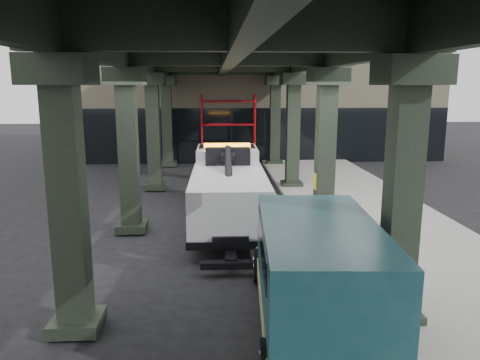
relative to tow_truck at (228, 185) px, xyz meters
name	(u,v)px	position (x,y,z in m)	size (l,w,h in m)	color
ground	(245,252)	(0.38, -2.98, -1.25)	(90.00, 90.00, 0.00)	black
sidewalk	(381,226)	(4.88, -0.98, -1.17)	(5.00, 40.00, 0.15)	gray
lane_stripe	(294,229)	(2.08, -0.98, -1.24)	(0.12, 38.00, 0.01)	silver
viaduct	(228,52)	(-0.02, -0.98, 4.21)	(7.40, 32.00, 6.40)	black
building	(255,93)	(2.38, 17.02, 2.75)	(22.00, 10.00, 8.00)	#C6B793
scaffolding	(228,128)	(0.38, 11.66, 0.86)	(3.08, 0.88, 4.00)	red
tow_truck	(228,185)	(0.00, 0.00, 0.00)	(2.47, 7.86, 2.56)	black
towed_van	(316,272)	(1.37, -7.20, -0.08)	(2.43, 5.48, 2.18)	#123B42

